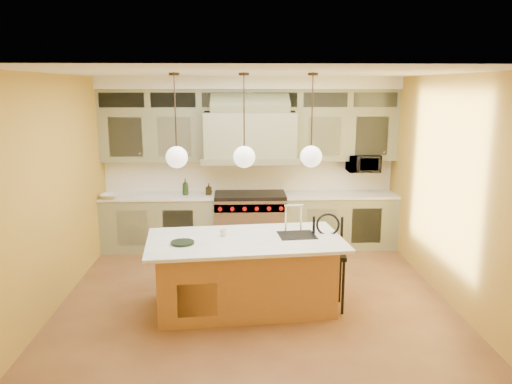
{
  "coord_description": "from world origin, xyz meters",
  "views": [
    {
      "loc": [
        -0.23,
        -6.14,
        2.74
      ],
      "look_at": [
        0.04,
        0.7,
        1.29
      ],
      "focal_mm": 35.0,
      "sensor_mm": 36.0,
      "label": 1
    }
  ],
  "objects_px": {
    "kitchen_island": "(245,272)",
    "microwave": "(363,163)",
    "range": "(250,220)",
    "counter_stool": "(328,256)"
  },
  "relations": [
    {
      "from": "counter_stool",
      "to": "range",
      "type": "bearing_deg",
      "value": 116.3
    },
    {
      "from": "kitchen_island",
      "to": "microwave",
      "type": "bearing_deg",
      "value": 44.56
    },
    {
      "from": "counter_stool",
      "to": "microwave",
      "type": "distance_m",
      "value": 2.83
    },
    {
      "from": "kitchen_island",
      "to": "microwave",
      "type": "relative_size",
      "value": 4.59
    },
    {
      "from": "range",
      "to": "counter_stool",
      "type": "distance_m",
      "value": 2.58
    },
    {
      "from": "range",
      "to": "kitchen_island",
      "type": "height_order",
      "value": "kitchen_island"
    },
    {
      "from": "range",
      "to": "microwave",
      "type": "distance_m",
      "value": 2.18
    },
    {
      "from": "range",
      "to": "counter_stool",
      "type": "bearing_deg",
      "value": -69.47
    },
    {
      "from": "kitchen_island",
      "to": "counter_stool",
      "type": "xyz_separation_m",
      "value": [
        1.03,
        -0.02,
        0.21
      ]
    },
    {
      "from": "range",
      "to": "counter_stool",
      "type": "height_order",
      "value": "counter_stool"
    }
  ]
}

